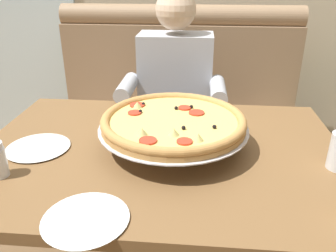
# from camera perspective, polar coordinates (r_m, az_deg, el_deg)

# --- Properties ---
(booth_bench) EXTENTS (1.55, 0.78, 1.13)m
(booth_bench) POSITION_cam_1_polar(r_m,az_deg,el_deg) (2.23, 1.44, -0.17)
(booth_bench) COLOR #937556
(booth_bench) RESTS_ON ground_plane
(dining_table) EXTENTS (1.31, 0.93, 0.75)m
(dining_table) POSITION_cam_1_polar(r_m,az_deg,el_deg) (1.29, -1.27, -7.04)
(dining_table) COLOR brown
(dining_table) RESTS_ON ground_plane
(diner_main) EXTENTS (0.54, 0.64, 1.27)m
(diner_main) POSITION_cam_1_polar(r_m,az_deg,el_deg) (1.87, 0.93, 5.09)
(diner_main) COLOR #2D3342
(diner_main) RESTS_ON ground_plane
(pizza) EXTENTS (0.53, 0.53, 0.13)m
(pizza) POSITION_cam_1_polar(r_m,az_deg,el_deg) (1.22, 0.87, 0.68)
(pizza) COLOR silver
(pizza) RESTS_ON dining_table
(plate_near_left) EXTENTS (0.23, 0.23, 0.02)m
(plate_near_left) POSITION_cam_1_polar(r_m,az_deg,el_deg) (1.32, -20.74, -3.12)
(plate_near_left) COLOR white
(plate_near_left) RESTS_ON dining_table
(plate_near_right) EXTENTS (0.23, 0.23, 0.02)m
(plate_near_right) POSITION_cam_1_polar(r_m,az_deg,el_deg) (0.94, -13.51, -14.46)
(plate_near_right) COLOR white
(plate_near_right) RESTS_ON dining_table
(patio_chair) EXTENTS (0.43, 0.43, 0.86)m
(patio_chair) POSITION_cam_1_polar(r_m,az_deg,el_deg) (3.62, -20.50, 10.19)
(patio_chair) COLOR black
(patio_chair) RESTS_ON ground_plane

